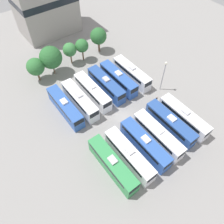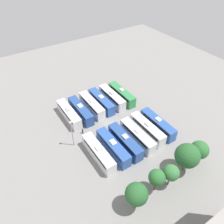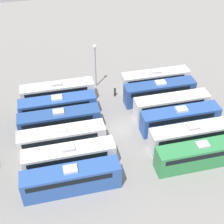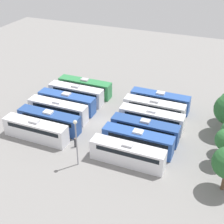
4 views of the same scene
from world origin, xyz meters
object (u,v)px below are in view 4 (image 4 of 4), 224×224
Objects in this scene: bus_6 at (160,101)px; worker_person at (75,143)px; bus_10 at (138,140)px; bus_2 at (67,102)px; bus_8 at (152,119)px; light_pole at (76,135)px; bus_11 at (128,154)px; bus_5 at (36,130)px; bus_4 at (49,120)px; bus_3 at (58,110)px; bus_7 at (154,109)px; bus_1 at (76,93)px; bus_0 at (85,87)px; bus_9 at (145,129)px.

bus_6 is 20.11m from worker_person.
bus_2 is at bearing -112.32° from bus_10.
bus_8 is 16.48m from light_pole.
bus_2 is 19.82m from bus_11.
bus_5 is at bearing -108.79° from light_pole.
bus_4 is 1.00× the size of bus_5.
bus_3 is (3.34, -0.02, 0.00)m from bus_2.
bus_11 is (14.71, -0.04, 0.00)m from bus_7.
bus_4 is 21.97m from bus_6.
bus_5 is at bearing -43.12° from bus_6.
bus_1 is 1.00× the size of bus_10.
bus_0 is 18.80m from worker_person.
bus_3 is (10.60, -0.38, 0.00)m from bus_0.
worker_person is at bearing 66.09° from bus_4.
worker_person is at bearing 27.20° from bus_1.
worker_person is (17.61, -9.66, -1.01)m from bus_6.
light_pole reaches higher than bus_7.
bus_5 is at bearing -86.44° from worker_person.
bus_3 is at bearing -78.18° from bus_8.
bus_0 is 17.93m from bus_5.
bus_3 is 10.03m from worker_person.
bus_8 and bus_9 have the same top height.
bus_5 is 1.00× the size of bus_10.
bus_6 is at bearing 179.21° from bus_11.
bus_1 and bus_3 have the same top height.
bus_3 reaches higher than worker_person.
bus_3 is at bearing 179.89° from bus_5.
bus_10 is at bearing 174.41° from bus_11.
bus_7 and bus_10 have the same top height.
bus_0 and bus_2 have the same top height.
bus_4 is 18.30m from bus_8.
bus_3 and bus_9 have the same top height.
light_pole reaches higher than bus_6.
bus_5 is at bearing -8.54° from bus_4.
bus_11 is at bearing -5.59° from bus_10.
bus_11 is at bearing -2.87° from bus_8.
bus_7 is 1.00× the size of bus_8.
bus_7 is (-7.25, 16.69, 0.00)m from bus_3.
bus_10 is at bearing 102.21° from bus_5.
bus_0 is 14.49m from bus_4.
bus_0 and bus_9 have the same top height.
bus_5 is at bearing -77.79° from bus_10.
bus_7 is 1.00× the size of bus_10.
worker_person is at bearing -43.58° from bus_8.
bus_5 reaches higher than worker_person.
bus_0 is at bearing -101.62° from bus_7.
bus_1 and bus_5 have the same top height.
bus_5 and bus_9 have the same top height.
bus_8 is 6.44× the size of worker_person.
bus_10 reaches higher than worker_person.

